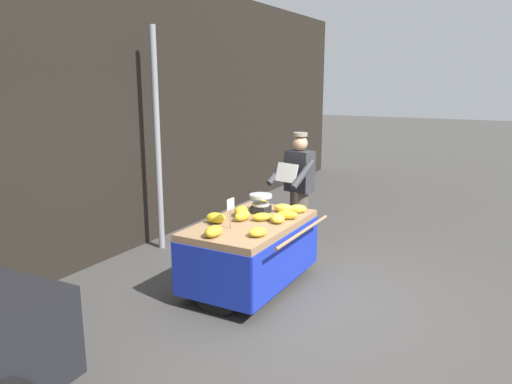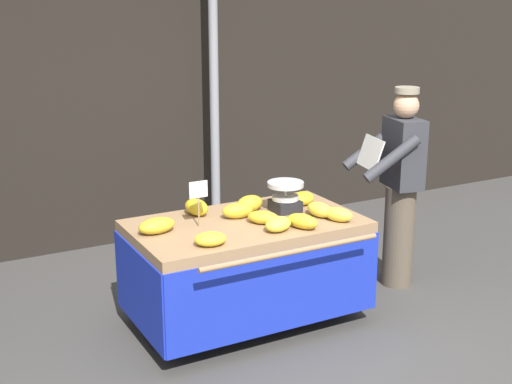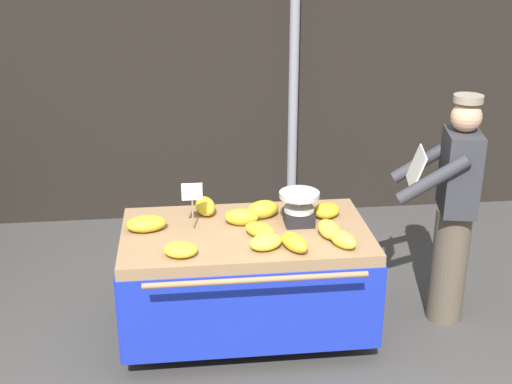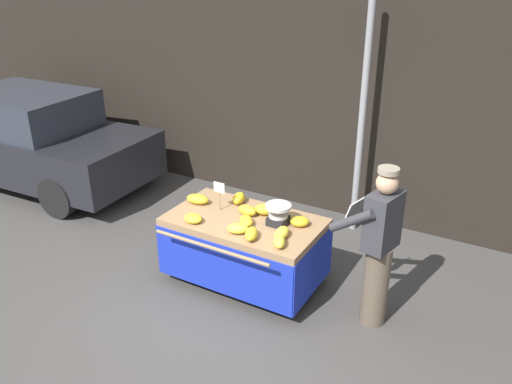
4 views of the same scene
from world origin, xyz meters
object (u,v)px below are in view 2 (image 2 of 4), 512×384
Objects in this scene: banana_bunch_3 at (157,226)px; vendor_person at (400,187)px; price_sign at (198,194)px; banana_bunch_8 at (278,224)px; banana_bunch_1 at (303,198)px; banana_bunch_7 at (338,215)px; banana_cart at (246,250)px; banana_bunch_6 at (302,221)px; banana_bunch_10 at (320,210)px; banana_bunch_4 at (263,217)px; banana_bunch_2 at (238,211)px; weighing_scale at (285,197)px; street_pole at (214,85)px; banana_bunch_9 at (210,239)px; banana_bunch_0 at (197,207)px; banana_bunch_5 at (250,203)px.

banana_bunch_3 is 2.16m from vendor_person.
price_sign is 1.24× the size of banana_bunch_3.
banana_bunch_1 is at bearing 42.94° from banana_bunch_8.
banana_cart is at bearing 151.69° from banana_bunch_7.
banana_bunch_6 reaches higher than banana_bunch_1.
banana_bunch_10 is at bearing -16.48° from banana_cart.
banana_bunch_4 is 0.46m from banana_bunch_10.
weighing_scale is at bearing -3.58° from banana_bunch_2.
banana_bunch_2 is at bearing 117.71° from banana_bunch_4.
banana_bunch_9 is at bearing -115.96° from street_pole.
banana_bunch_5 is (0.40, -0.10, -0.00)m from banana_bunch_0.
banana_bunch_5 is 0.55m from banana_bunch_10.
banana_bunch_5 reaches higher than banana_bunch_2.
price_sign is at bearing 142.45° from banana_bunch_8.
banana_bunch_0 is at bearing -119.71° from street_pole.
banana_bunch_4 is 0.13× the size of vendor_person.
banana_bunch_0 is 0.93m from banana_bunch_10.
banana_cart is 0.38m from banana_bunch_5.
banana_bunch_2 reaches higher than banana_cart.
street_pole is 15.43× the size of banana_bunch_1.
banana_cart is at bearing -5.64° from banana_bunch_3.
banana_bunch_0 is 0.71m from banana_bunch_8.
banana_bunch_7 is at bearing -70.71° from banana_bunch_10.
banana_bunch_10 is 0.97m from vendor_person.
street_pole is 2.13m from price_sign.
banana_bunch_8 is (-0.18, 0.03, -0.00)m from banana_bunch_6.
banana_bunch_7 is at bearing -36.36° from banana_bunch_0.
banana_bunch_7 is 0.13× the size of vendor_person.
weighing_scale is 0.75m from price_sign.
vendor_person is at bearing -6.56° from banana_bunch_1.
banana_bunch_9 is (-0.09, -0.39, -0.20)m from price_sign.
banana_bunch_10 is at bearing 33.24° from banana_bunch_6.
weighing_scale is at bearing -157.70° from banana_bunch_1.
banana_bunch_3 reaches higher than banana_bunch_9.
banana_bunch_10 reaches higher than banana_bunch_7.
vendor_person is (1.21, 0.39, -0.00)m from banana_bunch_6.
banana_bunch_8 is 0.46m from banana_bunch_10.
banana_bunch_7 is 0.91× the size of banana_bunch_10.
banana_cart is 0.73m from banana_bunch_3.
vendor_person is at bearing 2.24° from banana_cart.
price_sign is 1.44× the size of banana_bunch_2.
street_pole is 1.92m from weighing_scale.
banana_bunch_7 is (0.32, 0.01, -0.00)m from banana_bunch_6.
vendor_person is (0.86, -1.81, -0.70)m from street_pole.
banana_bunch_2 is (-0.02, 0.10, 0.28)m from banana_cart.
banana_bunch_9 is at bearing -154.40° from banana_bunch_1.
banana_bunch_4 is (0.44, -0.15, -0.20)m from price_sign.
banana_bunch_10 is at bearing 17.27° from banana_bunch_8.
price_sign is 1.58× the size of banana_bunch_9.
banana_bunch_6 is at bearing -10.38° from banana_bunch_8.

